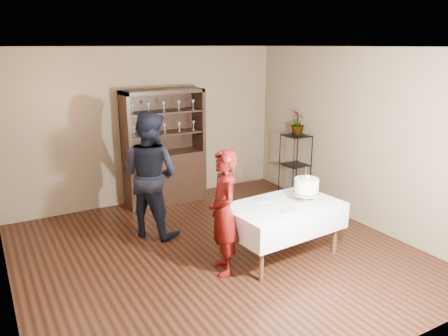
{
  "coord_description": "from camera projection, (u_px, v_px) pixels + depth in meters",
  "views": [
    {
      "loc": [
        -2.58,
        -4.71,
        2.73
      ],
      "look_at": [
        0.18,
        0.1,
        1.15
      ],
      "focal_mm": 35.0,
      "sensor_mm": 36.0,
      "label": 1
    }
  ],
  "objects": [
    {
      "name": "plant_etagere",
      "position": [
        295.0,
        165.0,
        7.83
      ],
      "size": [
        0.42,
        0.42,
        1.2
      ],
      "color": "black",
      "rests_on": "floor"
    },
    {
      "name": "cake",
      "position": [
        306.0,
        187.0,
        5.7
      ],
      "size": [
        0.38,
        0.38,
        0.49
      ],
      "rotation": [
        0.0,
        0.0,
        0.23
      ],
      "color": "beige",
      "rests_on": "cake_table"
    },
    {
      "name": "back_wall",
      "position": [
        147.0,
        126.0,
        7.63
      ],
      "size": [
        5.0,
        0.02,
        2.7
      ],
      "primitive_type": "cube",
      "color": "#725F49",
      "rests_on": "floor"
    },
    {
      "name": "wall_right",
      "position": [
        357.0,
        137.0,
        6.74
      ],
      "size": [
        0.02,
        5.0,
        2.7
      ],
      "primitive_type": "cube",
      "color": "#725F49",
      "rests_on": "floor"
    },
    {
      "name": "woman",
      "position": [
        224.0,
        213.0,
        5.25
      ],
      "size": [
        0.51,
        0.65,
        1.56
      ],
      "primitive_type": "imported",
      "rotation": [
        0.0,
        0.0,
        -1.83
      ],
      "color": "#330406",
      "rests_on": "floor"
    },
    {
      "name": "cake_table",
      "position": [
        283.0,
        217.0,
        5.7
      ],
      "size": [
        1.54,
        1.01,
        0.74
      ],
      "rotation": [
        0.0,
        0.0,
        0.07
      ],
      "color": "silver",
      "rests_on": "floor"
    },
    {
      "name": "china_hutch",
      "position": [
        165.0,
        166.0,
        7.71
      ],
      "size": [
        1.4,
        0.48,
        2.0
      ],
      "color": "black",
      "rests_on": "floor"
    },
    {
      "name": "ceiling",
      "position": [
        215.0,
        47.0,
        5.18
      ],
      "size": [
        5.0,
        5.0,
        0.0
      ],
      "primitive_type": "plane",
      "rotation": [
        3.14,
        0.0,
        0.0
      ],
      "color": "silver",
      "rests_on": "back_wall"
    },
    {
      "name": "man",
      "position": [
        150.0,
        174.0,
        6.3
      ],
      "size": [
        1.09,
        1.13,
        1.84
      ],
      "primitive_type": "imported",
      "rotation": [
        0.0,
        0.0,
        2.2
      ],
      "color": "black",
      "rests_on": "floor"
    },
    {
      "name": "potted_plant",
      "position": [
        298.0,
        123.0,
        7.65
      ],
      "size": [
        0.33,
        0.33,
        0.42
      ],
      "primitive_type": "imported",
      "rotation": [
        0.0,
        0.0,
        0.62
      ],
      "color": "#496831",
      "rests_on": "plant_etagere"
    },
    {
      "name": "floor",
      "position": [
        216.0,
        253.0,
        5.91
      ],
      "size": [
        5.0,
        5.0,
        0.0
      ],
      "primitive_type": "plane",
      "color": "black",
      "rests_on": "ground"
    },
    {
      "name": "plate_far",
      "position": [
        262.0,
        200.0,
        5.79
      ],
      "size": [
        0.24,
        0.24,
        0.01
      ],
      "primitive_type": "cylinder",
      "rotation": [
        0.0,
        0.0,
        -0.24
      ],
      "color": "beige",
      "rests_on": "cake_table"
    },
    {
      "name": "plate_near",
      "position": [
        290.0,
        211.0,
        5.41
      ],
      "size": [
        0.29,
        0.29,
        0.01
      ],
      "primitive_type": "cylinder",
      "rotation": [
        0.0,
        0.0,
        0.39
      ],
      "color": "beige",
      "rests_on": "cake_table"
    }
  ]
}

